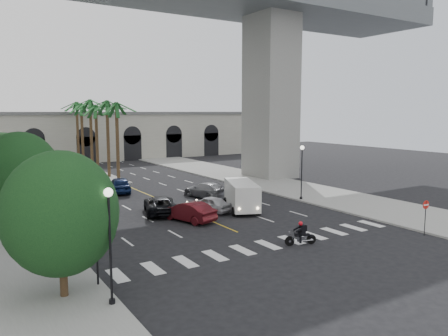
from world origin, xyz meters
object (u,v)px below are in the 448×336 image
Objects in this scene: car_a at (210,204)px; car_d at (206,190)px; car_b at (189,211)px; traffic_signal_far at (76,220)px; cargo_van at (242,195)px; lamp_post_right at (302,168)px; pedestrian_b at (26,234)px; motorcycle_rider at (302,234)px; lamp_post_left_near at (110,236)px; pedestrian_a at (56,256)px; car_c at (160,205)px; traffic_signal_near at (96,238)px; lamp_post_left_far at (32,176)px; car_e at (120,185)px; do_not_enter_sign at (426,210)px.

car_a is 6.34m from car_d.
car_b is 0.89× the size of car_d.
car_d is at bearing 39.11° from traffic_signal_far.
car_b is 0.76× the size of cargo_van.
traffic_signal_far is 16.67m from cargo_van.
pedestrian_b is (-24.86, -2.68, -2.10)m from lamp_post_right.
car_a is at bearing -176.49° from cargo_van.
lamp_post_left_near is at bearing -153.62° from motorcycle_rider.
pedestrian_a is at bearing -162.94° from lamp_post_right.
traffic_signal_far is (0.10, 6.50, -0.71)m from lamp_post_left_near.
traffic_signal_near is at bearing 72.92° from car_c.
car_a is 0.86× the size of car_b.
pedestrian_b is at bearing -149.24° from cargo_van.
traffic_signal_near is at bearing -86.71° from pedestrian_a.
car_d is (15.66, 12.73, -1.74)m from traffic_signal_far.
car_d is 3.32× the size of pedestrian_a.
lamp_post_left_far is 15.10m from car_a.
do_not_enter_sign is at bearing 127.65° from car_e.
pedestrian_a is (-24.05, -7.38, -2.27)m from lamp_post_right.
lamp_post_left_far is 1.07× the size of car_e.
lamp_post_right is at bearing 90.42° from do_not_enter_sign.
traffic_signal_far is at bearing 12.49° from car_a.
lamp_post_left_near is at bearing 30.02° from car_a.
car_c is (8.94, 8.75, -1.76)m from traffic_signal_far.
car_c is (-13.76, 2.25, -2.47)m from lamp_post_right.
lamp_post_left_near is at bearing 77.30° from car_c.
traffic_signal_far is at bearing 178.79° from motorcycle_rider.
pedestrian_b is (-11.96, -1.41, 0.34)m from car_b.
traffic_signal_near is 1.00× the size of traffic_signal_far.
car_a is 2.10× the size of pedestrian_b.
lamp_post_left_far is 0.99× the size of car_c.
lamp_post_left_far is (0.00, 21.00, 0.00)m from lamp_post_left_near.
traffic_signal_near and traffic_signal_far have the same top height.
car_b is 9.52m from car_d.
traffic_signal_far is 0.77× the size of car_b.
traffic_signal_near is 1.46× the size of do_not_enter_sign.
car_d reaches higher than car_a.
car_a is (12.90, -7.42, -2.53)m from lamp_post_left_far.
car_d is (2.86, 5.66, 0.08)m from car_a.
lamp_post_left_far is 17.78m from cargo_van.
motorcycle_rider is 10.54m from cargo_van.
car_c is at bearing 18.14° from car_d.
car_c is at bearing 133.24° from do_not_enter_sign.
lamp_post_right is at bearing 24.82° from traffic_signal_near.
car_a is at bearing 50.63° from car_d.
cargo_van is at bearing -28.31° from lamp_post_left_far.
lamp_post_left_near is 1.31× the size of car_a.
traffic_signal_near reaches higher than pedestrian_b.
lamp_post_right reaches higher than car_b.
traffic_signal_far is at bearing 89.12° from lamp_post_left_near.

